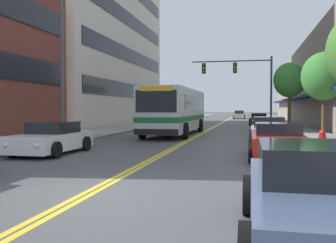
% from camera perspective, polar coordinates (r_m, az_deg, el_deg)
% --- Properties ---
extents(ground_plane, '(240.00, 240.00, 0.00)m').
position_cam_1_polar(ground_plane, '(44.95, 8.02, -0.28)').
color(ground_plane, '#4C4C4F').
extents(sidewalk_left, '(3.19, 106.00, 0.12)m').
position_cam_1_polar(sidewalk_left, '(46.03, -0.82, -0.13)').
color(sidewalk_left, gray).
rests_on(sidewalk_left, ground_plane).
extents(sidewalk_right, '(3.19, 106.00, 0.12)m').
position_cam_1_polar(sidewalk_right, '(44.98, 17.07, -0.27)').
color(sidewalk_right, gray).
rests_on(sidewalk_right, ground_plane).
extents(centre_line, '(0.34, 106.00, 0.01)m').
position_cam_1_polar(centre_line, '(44.95, 8.02, -0.28)').
color(centre_line, yellow).
rests_on(centre_line, ground_plane).
extents(city_bus, '(2.92, 11.29, 3.10)m').
position_cam_1_polar(city_bus, '(25.99, 1.24, 1.89)').
color(city_bus, silver).
rests_on(city_bus, ground_plane).
extents(car_champagne_parked_left_near, '(2.20, 4.33, 1.27)m').
position_cam_1_polar(car_champagne_parked_left_near, '(38.58, 0.86, 0.23)').
color(car_champagne_parked_left_near, beige).
rests_on(car_champagne_parked_left_near, ground_plane).
extents(car_white_parked_left_far, '(2.01, 4.26, 1.28)m').
position_cam_1_polar(car_white_parked_left_far, '(15.81, -17.25, -2.54)').
color(car_white_parked_left_far, white).
rests_on(car_white_parked_left_far, ground_plane).
extents(car_slate_blue_parked_right_foreground, '(1.99, 4.47, 1.36)m').
position_cam_1_polar(car_slate_blue_parked_right_foreground, '(5.45, 21.83, -10.90)').
color(car_slate_blue_parked_right_foreground, '#475675').
rests_on(car_slate_blue_parked_right_foreground, ground_plane).
extents(car_silver_parked_right_mid, '(2.05, 4.55, 1.36)m').
position_cam_1_polar(car_silver_parked_right_mid, '(20.72, 15.06, -1.37)').
color(car_silver_parked_right_mid, '#B7B7BC').
rests_on(car_silver_parked_right_mid, ground_plane).
extents(car_red_parked_right_far, '(2.09, 4.52, 1.29)m').
position_cam_1_polar(car_red_parked_right_far, '(14.32, 16.37, -2.94)').
color(car_red_parked_right_far, maroon).
rests_on(car_red_parked_right_far, ground_plane).
extents(car_dark_grey_parked_right_end, '(2.10, 4.14, 1.28)m').
position_cam_1_polar(car_dark_grey_parked_right_end, '(41.68, 13.66, 0.33)').
color(car_dark_grey_parked_right_end, '#38383D').
rests_on(car_dark_grey_parked_right_end, ground_plane).
extents(car_beige_moving_lead, '(2.01, 4.37, 1.39)m').
position_cam_1_polar(car_beige_moving_lead, '(65.32, 10.80, 1.00)').
color(car_beige_moving_lead, '#BCAD89').
rests_on(car_beige_moving_lead, ground_plane).
extents(traffic_signal_mast, '(7.03, 0.38, 6.35)m').
position_cam_1_polar(traffic_signal_mast, '(33.91, 11.35, 6.65)').
color(traffic_signal_mast, '#47474C').
rests_on(traffic_signal_mast, ground_plane).
extents(street_lamp_left_near, '(2.70, 0.28, 9.42)m').
position_cam_1_polar(street_lamp_left_near, '(18.65, -14.96, 13.46)').
color(street_lamp_left_near, '#47474C').
rests_on(street_lamp_left_near, ground_plane).
extents(street_tree_right_mid, '(2.54, 2.54, 4.94)m').
position_cam_1_polar(street_tree_right_mid, '(23.49, 22.66, 6.35)').
color(street_tree_right_mid, brown).
rests_on(street_tree_right_mid, sidewalk_right).
extents(street_tree_right_far, '(2.56, 2.56, 5.38)m').
position_cam_1_polar(street_tree_right_far, '(31.89, 18.04, 5.98)').
color(street_tree_right_far, brown).
rests_on(street_tree_right_far, sidewalk_right).
extents(fire_hydrant, '(0.33, 0.25, 0.94)m').
position_cam_1_polar(fire_hydrant, '(14.56, 22.43, -3.03)').
color(fire_hydrant, red).
rests_on(fire_hydrant, sidewalk_right).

